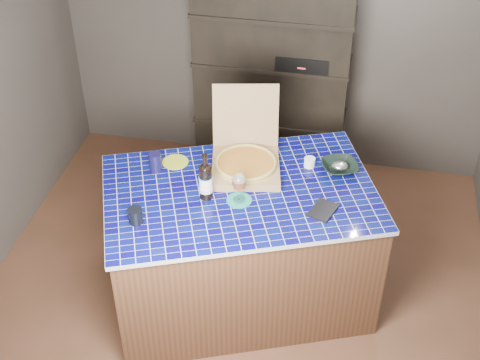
% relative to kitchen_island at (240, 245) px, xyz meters
% --- Properties ---
extents(room, '(3.50, 3.50, 3.50)m').
position_rel_kitchen_island_xyz_m(room, '(-0.04, -0.03, 0.79)').
color(room, brown).
rests_on(room, ground).
extents(shelving_unit, '(1.20, 0.41, 1.80)m').
position_rel_kitchen_island_xyz_m(shelving_unit, '(-0.03, 1.50, 0.44)').
color(shelving_unit, black).
rests_on(shelving_unit, floor).
extents(kitchen_island, '(1.94, 1.59, 0.92)m').
position_rel_kitchen_island_xyz_m(kitchen_island, '(0.00, 0.00, 0.00)').
color(kitchen_island, '#4E2D1E').
rests_on(kitchen_island, floor).
extents(pizza_box, '(0.52, 0.60, 0.47)m').
position_rel_kitchen_island_xyz_m(pizza_box, '(-0.01, 0.24, 0.52)').
color(pizza_box, '#A37854').
rests_on(pizza_box, kitchen_island).
extents(mead_bottle, '(0.09, 0.09, 0.32)m').
position_rel_kitchen_island_xyz_m(mead_bottle, '(-0.19, -0.10, 0.58)').
color(mead_bottle, black).
rests_on(mead_bottle, kitchen_island).
extents(teal_trivet, '(0.15, 0.15, 0.01)m').
position_rel_kitchen_island_xyz_m(teal_trivet, '(0.01, -0.09, 0.46)').
color(teal_trivet, '#198577').
rests_on(teal_trivet, kitchen_island).
extents(wine_glass, '(0.09, 0.09, 0.20)m').
position_rel_kitchen_island_xyz_m(wine_glass, '(0.01, -0.09, 0.60)').
color(wine_glass, white).
rests_on(wine_glass, teal_trivet).
extents(tumbler, '(0.09, 0.09, 0.09)m').
position_rel_kitchen_island_xyz_m(tumbler, '(-0.54, -0.40, 0.50)').
color(tumbler, black).
rests_on(tumbler, kitchen_island).
extents(dvd_case, '(0.19, 0.22, 0.01)m').
position_rel_kitchen_island_xyz_m(dvd_case, '(0.52, -0.09, 0.46)').
color(dvd_case, black).
rests_on(dvd_case, kitchen_island).
extents(bowl, '(0.30, 0.30, 0.06)m').
position_rel_kitchen_island_xyz_m(bowl, '(0.59, 0.33, 0.49)').
color(bowl, black).
rests_on(bowl, kitchen_island).
extents(foil_contents, '(0.11, 0.09, 0.05)m').
position_rel_kitchen_island_xyz_m(foil_contents, '(0.59, 0.33, 0.50)').
color(foil_contents, silver).
rests_on(foil_contents, bowl).
extents(white_jar, '(0.07, 0.07, 0.06)m').
position_rel_kitchen_island_xyz_m(white_jar, '(0.39, 0.34, 0.49)').
color(white_jar, white).
rests_on(white_jar, kitchen_island).
extents(navy_cup, '(0.08, 0.08, 0.13)m').
position_rel_kitchen_island_xyz_m(navy_cup, '(-0.57, 0.11, 0.52)').
color(navy_cup, black).
rests_on(navy_cup, kitchen_island).
extents(green_trivet, '(0.17, 0.17, 0.01)m').
position_rel_kitchen_island_xyz_m(green_trivet, '(-0.47, 0.21, 0.46)').
color(green_trivet, '#AAB827').
rests_on(green_trivet, kitchen_island).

